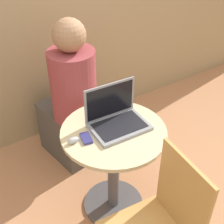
% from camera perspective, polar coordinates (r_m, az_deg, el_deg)
% --- Properties ---
extents(ground_plane, '(12.00, 12.00, 0.00)m').
position_cam_1_polar(ground_plane, '(2.41, 0.25, -16.44)').
color(ground_plane, tan).
extents(round_table, '(0.65, 0.65, 0.70)m').
position_cam_1_polar(round_table, '(2.05, 0.28, -8.28)').
color(round_table, '#4C4C51').
rests_on(round_table, ground_plane).
extents(laptop, '(0.36, 0.27, 0.26)m').
position_cam_1_polar(laptop, '(1.91, 0.78, -1.05)').
color(laptop, gray).
rests_on(laptop, round_table).
extents(cell_phone, '(0.08, 0.11, 0.02)m').
position_cam_1_polar(cell_phone, '(1.84, -4.75, -4.80)').
color(cell_phone, navy).
rests_on(cell_phone, round_table).
extents(computer_mouse, '(0.07, 0.04, 0.04)m').
position_cam_1_polar(computer_mouse, '(1.82, -7.08, -5.15)').
color(computer_mouse, '#B2B2B7').
rests_on(computer_mouse, round_table).
extents(person_seated, '(0.39, 0.54, 1.23)m').
position_cam_1_polar(person_seated, '(2.45, -7.52, 1.08)').
color(person_seated, '#4C4742').
rests_on(person_seated, ground_plane).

